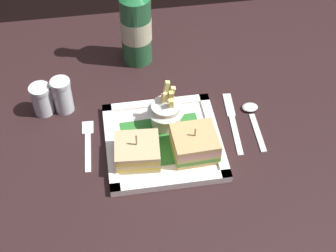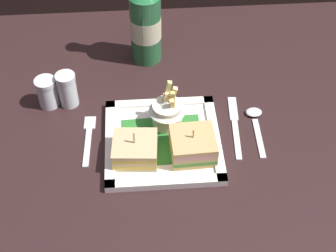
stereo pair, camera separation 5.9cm
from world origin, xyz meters
name	(u,v)px [view 1 (the left image)]	position (x,y,z in m)	size (l,w,h in m)	color
dining_table	(172,173)	(0.00, 0.00, 0.61)	(1.34, 0.92, 0.74)	black
square_plate	(163,142)	(-0.02, -0.02, 0.75)	(0.23, 0.23, 0.02)	white
sandwich_half_left	(137,152)	(-0.08, -0.06, 0.77)	(0.09, 0.09, 0.07)	tan
sandwich_half_right	(195,144)	(0.03, -0.06, 0.78)	(0.09, 0.09, 0.07)	tan
fries_cup	(166,111)	(-0.01, 0.02, 0.79)	(0.08, 0.08, 0.10)	white
beer_bottle	(136,23)	(-0.04, 0.26, 0.85)	(0.07, 0.07, 0.28)	#29643A
fork	(88,142)	(-0.18, 0.01, 0.75)	(0.03, 0.14, 0.00)	silver
knife	(232,120)	(0.13, 0.02, 0.75)	(0.03, 0.18, 0.00)	silver
spoon	(252,114)	(0.18, 0.03, 0.75)	(0.04, 0.14, 0.01)	silver
salt_shaker	(42,101)	(-0.26, 0.11, 0.77)	(0.05, 0.05, 0.07)	silver
pepper_shaker	(63,97)	(-0.22, 0.11, 0.78)	(0.04, 0.04, 0.08)	silver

